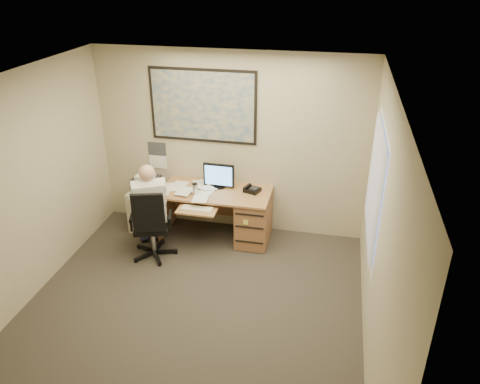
% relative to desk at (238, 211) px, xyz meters
% --- Properties ---
extents(room_shell, '(4.00, 4.50, 2.70)m').
position_rel_desk_xyz_m(room_shell, '(-0.19, -1.90, 0.91)').
color(room_shell, '#322D27').
rests_on(room_shell, ground).
extents(desk, '(1.60, 0.97, 1.12)m').
position_rel_desk_xyz_m(desk, '(0.00, 0.00, 0.00)').
color(desk, '#AF7C4B').
rests_on(desk, ground).
extents(world_map, '(1.56, 0.03, 1.06)m').
position_rel_desk_xyz_m(world_map, '(-0.58, 0.33, 1.46)').
color(world_map, '#1E4C93').
rests_on(world_map, room_shell).
extents(wall_calendar, '(0.28, 0.01, 0.42)m').
position_rel_desk_xyz_m(wall_calendar, '(-1.33, 0.34, 0.64)').
color(wall_calendar, white).
rests_on(wall_calendar, room_shell).
extents(window_blinds, '(0.06, 1.40, 1.30)m').
position_rel_desk_xyz_m(window_blinds, '(1.78, -1.10, 1.11)').
color(window_blinds, beige).
rests_on(window_blinds, room_shell).
extents(filing_cabinet, '(0.50, 0.59, 0.90)m').
position_rel_desk_xyz_m(filing_cabinet, '(-1.41, 0.02, -0.06)').
color(filing_cabinet, beige).
rests_on(filing_cabinet, ground).
extents(office_chair, '(0.79, 0.79, 1.07)m').
position_rel_desk_xyz_m(office_chair, '(-1.07, -0.75, -0.13)').
color(office_chair, black).
rests_on(office_chair, ground).
extents(person, '(0.89, 0.99, 1.37)m').
position_rel_desk_xyz_m(person, '(-1.06, -0.67, 0.24)').
color(person, silver).
rests_on(person, office_chair).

